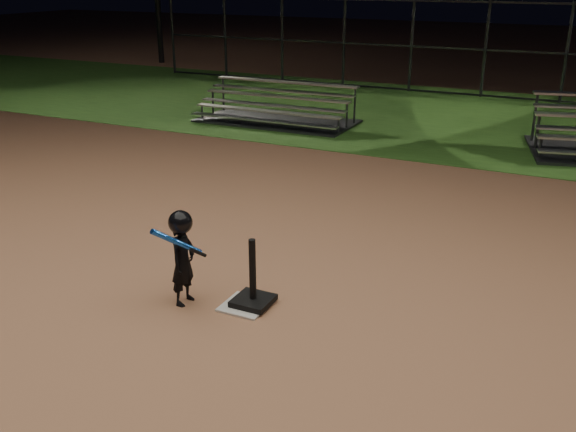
# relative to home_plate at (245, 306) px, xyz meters

# --- Properties ---
(ground) EXTENTS (80.00, 80.00, 0.00)m
(ground) POSITION_rel_home_plate_xyz_m (0.00, 0.00, -0.01)
(ground) COLOR #AD714E
(ground) RESTS_ON ground
(grass_strip) EXTENTS (60.00, 8.00, 0.01)m
(grass_strip) POSITION_rel_home_plate_xyz_m (0.00, 10.00, -0.01)
(grass_strip) COLOR #2D571C
(grass_strip) RESTS_ON ground
(home_plate) EXTENTS (0.45, 0.45, 0.02)m
(home_plate) POSITION_rel_home_plate_xyz_m (0.00, 0.00, 0.00)
(home_plate) COLOR beige
(home_plate) RESTS_ON ground
(batting_tee) EXTENTS (0.38, 0.38, 0.71)m
(batting_tee) POSITION_rel_home_plate_xyz_m (0.06, 0.06, 0.14)
(batting_tee) COLOR black
(batting_tee) RESTS_ON home_plate
(child_batter) EXTENTS (0.39, 0.57, 1.01)m
(child_batter) POSITION_rel_home_plate_xyz_m (-0.61, -0.19, 0.53)
(child_batter) COLOR black
(child_batter) RESTS_ON ground
(bleacher_left) EXTENTS (3.50, 1.72, 0.85)m
(bleacher_left) POSITION_rel_home_plate_xyz_m (-3.57, 7.77, 0.16)
(bleacher_left) COLOR silver
(bleacher_left) RESTS_ON ground
(backstop_fence) EXTENTS (20.08, 0.08, 2.50)m
(backstop_fence) POSITION_rel_home_plate_xyz_m (0.00, 13.00, 1.24)
(backstop_fence) COLOR #38383D
(backstop_fence) RESTS_ON ground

